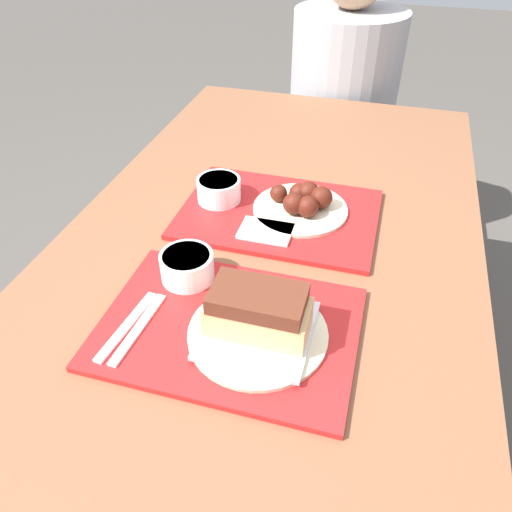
{
  "coord_description": "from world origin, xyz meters",
  "views": [
    {
      "loc": [
        0.21,
        -0.74,
        1.39
      ],
      "look_at": [
        0.0,
        -0.03,
        0.79
      ],
      "focal_mm": 35.0,
      "sensor_mm": 36.0,
      "label": 1
    }
  ],
  "objects": [
    {
      "name": "bowl_coleslaw_far",
      "position": [
        -0.15,
        0.19,
        0.79
      ],
      "size": [
        0.1,
        0.1,
        0.05
      ],
      "color": "white",
      "rests_on": "tray_far"
    },
    {
      "name": "napkin_far",
      "position": [
        -0.01,
        0.09,
        0.76
      ],
      "size": [
        0.11,
        0.08,
        0.01
      ],
      "color": "white",
      "rests_on": "tray_far"
    },
    {
      "name": "picnic_bench_far",
      "position": [
        0.0,
        1.13,
        0.38
      ],
      "size": [
        0.84,
        0.28,
        0.46
      ],
      "color": "brown",
      "rests_on": "ground_plane"
    },
    {
      "name": "brisket_sandwich_plate",
      "position": [
        0.05,
        -0.19,
        0.8
      ],
      "size": [
        0.24,
        0.24,
        0.1
      ],
      "color": "beige",
      "rests_on": "tray_near"
    },
    {
      "name": "tray_near",
      "position": [
        0.0,
        -0.19,
        0.75
      ],
      "size": [
        0.44,
        0.31,
        0.01
      ],
      "color": "red",
      "rests_on": "picnic_table"
    },
    {
      "name": "wings_plate_far",
      "position": [
        0.05,
        0.2,
        0.78
      ],
      "size": [
        0.21,
        0.21,
        0.06
      ],
      "color": "beige",
      "rests_on": "tray_far"
    },
    {
      "name": "plastic_knife_near",
      "position": [
        -0.14,
        -0.24,
        0.76
      ],
      "size": [
        0.03,
        0.17,
        0.0
      ],
      "color": "white",
      "rests_on": "tray_near"
    },
    {
      "name": "ground_plane",
      "position": [
        0.0,
        0.0,
        0.0
      ],
      "size": [
        12.0,
        12.0,
        0.0
      ],
      "primitive_type": "plane",
      "color": "#4C4742"
    },
    {
      "name": "plastic_fork_near",
      "position": [
        -0.17,
        -0.24,
        0.76
      ],
      "size": [
        0.03,
        0.17,
        0.0
      ],
      "color": "white",
      "rests_on": "tray_near"
    },
    {
      "name": "tray_far",
      "position": [
        0.0,
        0.18,
        0.75
      ],
      "size": [
        0.44,
        0.31,
        0.01
      ],
      "color": "red",
      "rests_on": "picnic_table"
    },
    {
      "name": "bowl_coleslaw_near",
      "position": [
        -0.11,
        -0.09,
        0.79
      ],
      "size": [
        0.1,
        0.1,
        0.05
      ],
      "color": "white",
      "rests_on": "tray_near"
    },
    {
      "name": "picnic_table",
      "position": [
        0.0,
        0.0,
        0.66
      ],
      "size": [
        0.89,
        1.81,
        0.75
      ],
      "color": "brown",
      "rests_on": "ground_plane"
    },
    {
      "name": "person_seated_across",
      "position": [
        0.02,
        1.13,
        0.75
      ],
      "size": [
        0.4,
        0.4,
        0.72
      ],
      "color": "#9E9EA3",
      "rests_on": "picnic_bench_far"
    }
  ]
}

